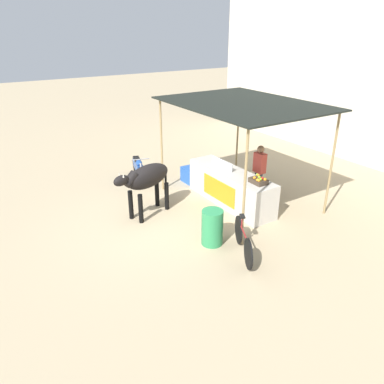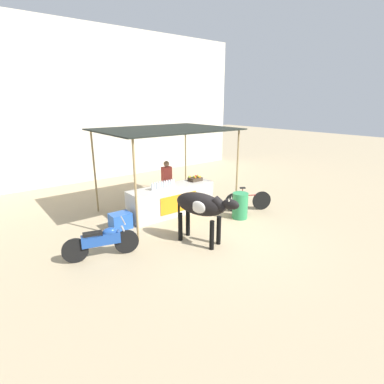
# 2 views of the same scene
# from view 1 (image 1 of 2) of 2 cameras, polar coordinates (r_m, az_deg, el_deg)

# --- Properties ---
(ground_plane) EXTENTS (60.00, 60.00, 0.00)m
(ground_plane) POSITION_cam_1_polar(r_m,az_deg,el_deg) (9.67, -4.58, -4.68)
(ground_plane) COLOR tan
(building_wall_far) EXTENTS (16.00, 0.50, 6.90)m
(building_wall_far) POSITION_cam_1_polar(r_m,az_deg,el_deg) (14.51, 27.08, 16.90)
(building_wall_far) COLOR beige
(building_wall_far) RESTS_ON ground
(stall_counter) EXTENTS (3.00, 0.82, 0.96)m
(stall_counter) POSITION_cam_1_polar(r_m,az_deg,el_deg) (10.56, 5.87, 0.72)
(stall_counter) COLOR beige
(stall_counter) RESTS_ON ground
(stall_awning) EXTENTS (4.20, 3.20, 2.81)m
(stall_awning) POSITION_cam_1_polar(r_m,az_deg,el_deg) (10.09, 7.79, 12.69)
(stall_awning) COLOR black
(stall_awning) RESTS_ON ground
(water_bottle_row) EXTENTS (0.88, 0.07, 0.25)m
(water_bottle_row) POSITION_cam_1_polar(r_m,az_deg,el_deg) (10.57, 4.63, 4.26)
(water_bottle_row) COLOR silver
(water_bottle_row) RESTS_ON stall_counter
(fruit_crate) EXTENTS (0.44, 0.32, 0.18)m
(fruit_crate) POSITION_cam_1_polar(r_m,az_deg,el_deg) (9.65, 10.10, 1.74)
(fruit_crate) COLOR #3F3326
(fruit_crate) RESTS_ON stall_counter
(vendor_behind_counter) EXTENTS (0.34, 0.22, 1.65)m
(vendor_behind_counter) POSITION_cam_1_polar(r_m,az_deg,el_deg) (10.66, 10.17, 2.85)
(vendor_behind_counter) COLOR #383842
(vendor_behind_counter) RESTS_ON ground
(cooler_box) EXTENTS (0.60, 0.44, 0.48)m
(cooler_box) POSITION_cam_1_polar(r_m,az_deg,el_deg) (12.03, -0.17, 2.61)
(cooler_box) COLOR blue
(cooler_box) RESTS_ON ground
(water_barrel) EXTENTS (0.50, 0.50, 0.84)m
(water_barrel) POSITION_cam_1_polar(r_m,az_deg,el_deg) (8.59, 3.11, -5.40)
(water_barrel) COLOR #2D8C51
(water_barrel) RESTS_ON ground
(cow) EXTENTS (0.94, 1.84, 1.44)m
(cow) POSITION_cam_1_polar(r_m,az_deg,el_deg) (9.70, -7.01, 2.05)
(cow) COLOR black
(cow) RESTS_ON ground
(motorcycle_parked) EXTENTS (1.76, 0.69, 0.90)m
(motorcycle_parked) POSITION_cam_1_polar(r_m,az_deg,el_deg) (12.27, -8.19, 3.73)
(motorcycle_parked) COLOR black
(motorcycle_parked) RESTS_ON ground
(bicycle_leaning) EXTENTS (1.49, 0.81, 0.85)m
(bicycle_leaning) POSITION_cam_1_polar(r_m,az_deg,el_deg) (8.31, 7.81, -7.30)
(bicycle_leaning) COLOR black
(bicycle_leaning) RESTS_ON ground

